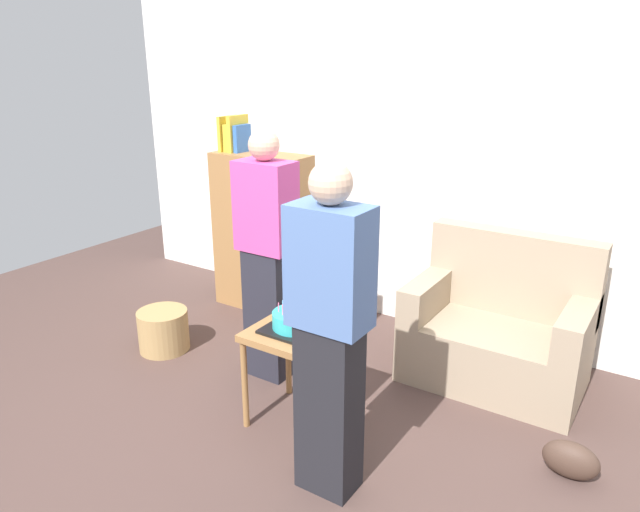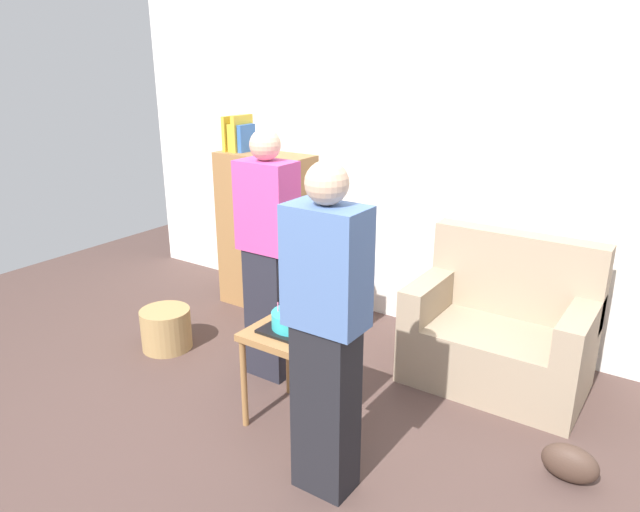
# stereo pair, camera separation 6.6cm
# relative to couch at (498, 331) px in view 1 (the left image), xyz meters

# --- Properties ---
(ground_plane) EXTENTS (8.00, 8.00, 0.00)m
(ground_plane) POSITION_rel_couch_xyz_m (-0.67, -1.51, -0.34)
(ground_plane) COLOR #4C3833
(wall_back) EXTENTS (6.00, 0.10, 2.70)m
(wall_back) POSITION_rel_couch_xyz_m (-0.67, 0.54, 1.01)
(wall_back) COLOR silver
(wall_back) RESTS_ON ground_plane
(couch) EXTENTS (1.10, 0.70, 0.96)m
(couch) POSITION_rel_couch_xyz_m (0.00, 0.00, 0.00)
(couch) COLOR gray
(couch) RESTS_ON ground_plane
(bookshelf) EXTENTS (0.80, 0.36, 1.59)m
(bookshelf) POSITION_rel_couch_xyz_m (-2.03, 0.11, 0.33)
(bookshelf) COLOR olive
(bookshelf) RESTS_ON ground_plane
(side_table) EXTENTS (0.48, 0.48, 0.59)m
(side_table) POSITION_rel_couch_xyz_m (-0.83, -1.11, 0.16)
(side_table) COLOR olive
(side_table) RESTS_ON ground_plane
(birthday_cake) EXTENTS (0.32, 0.32, 0.17)m
(birthday_cake) POSITION_rel_couch_xyz_m (-0.83, -1.11, 0.30)
(birthday_cake) COLOR black
(birthday_cake) RESTS_ON side_table
(person_blowing_candles) EXTENTS (0.36, 0.22, 1.63)m
(person_blowing_candles) POSITION_rel_couch_xyz_m (-1.28, -0.77, 0.49)
(person_blowing_candles) COLOR #23232D
(person_blowing_candles) RESTS_ON ground_plane
(person_holding_cake) EXTENTS (0.36, 0.22, 1.63)m
(person_holding_cake) POSITION_rel_couch_xyz_m (-0.38, -1.47, 0.49)
(person_holding_cake) COLOR black
(person_holding_cake) RESTS_ON ground_plane
(wicker_basket) EXTENTS (0.36, 0.36, 0.30)m
(wicker_basket) POSITION_rel_couch_xyz_m (-2.14, -0.92, -0.19)
(wicker_basket) COLOR #A88451
(wicker_basket) RESTS_ON ground_plane
(handbag) EXTENTS (0.28, 0.14, 0.20)m
(handbag) POSITION_rel_couch_xyz_m (0.62, -0.76, -0.24)
(handbag) COLOR #473328
(handbag) RESTS_ON ground_plane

